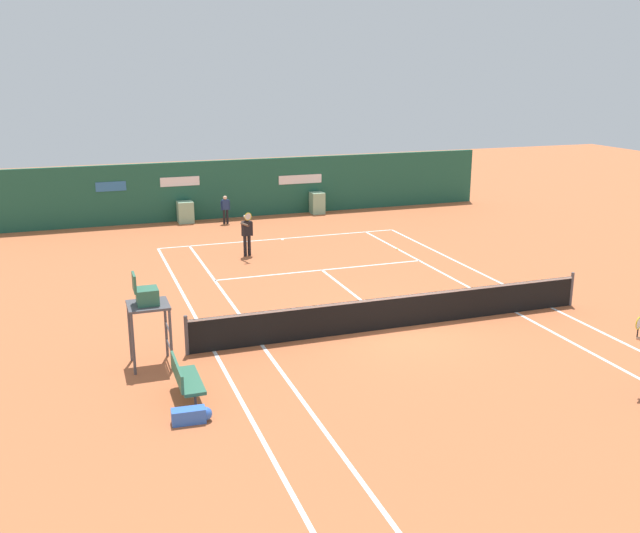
# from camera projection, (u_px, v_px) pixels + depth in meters

# --- Properties ---
(ground_plane) EXTENTS (80.00, 80.00, 0.01)m
(ground_plane) POSITION_uv_depth(u_px,v_px,m) (388.00, 321.00, 20.98)
(ground_plane) COLOR #BC6038
(tennis_net) EXTENTS (12.10, 0.10, 1.07)m
(tennis_net) POSITION_uv_depth(u_px,v_px,m) (397.00, 311.00, 20.32)
(tennis_net) COLOR #4C4C51
(tennis_net) RESTS_ON ground_plane
(sponsor_back_wall) EXTENTS (25.00, 1.02, 2.85)m
(sponsor_back_wall) POSITION_uv_depth(u_px,v_px,m) (251.00, 189.00, 35.50)
(sponsor_back_wall) COLOR #1E5642
(sponsor_back_wall) RESTS_ON ground_plane
(umpire_chair) EXTENTS (1.00, 1.00, 2.42)m
(umpire_chair) POSITION_uv_depth(u_px,v_px,m) (147.00, 304.00, 17.46)
(umpire_chair) COLOR #47474C
(umpire_chair) RESTS_ON ground_plane
(player_bench) EXTENTS (0.54, 1.55, 0.88)m
(player_bench) POSITION_uv_depth(u_px,v_px,m) (185.00, 378.00, 15.95)
(player_bench) COLOR #38383D
(player_bench) RESTS_ON ground_plane
(equipment_bag) EXTENTS (0.86, 0.35, 0.32)m
(equipment_bag) POSITION_uv_depth(u_px,v_px,m) (193.00, 415.00, 14.97)
(equipment_bag) COLOR blue
(equipment_bag) RESTS_ON ground_plane
(player_on_baseline) EXTENTS (0.53, 0.79, 1.86)m
(player_on_baseline) POSITION_uv_depth(u_px,v_px,m) (247.00, 232.00, 27.98)
(player_on_baseline) COLOR black
(player_on_baseline) RESTS_ON ground_plane
(ball_kid_right_post) EXTENTS (0.45, 0.19, 1.35)m
(ball_kid_right_post) POSITION_uv_depth(u_px,v_px,m) (225.00, 208.00, 33.86)
(ball_kid_right_post) COLOR black
(ball_kid_right_post) RESTS_ON ground_plane
(tennis_ball_by_sideline) EXTENTS (0.07, 0.07, 0.07)m
(tennis_ball_by_sideline) POSITION_uv_depth(u_px,v_px,m) (397.00, 249.00, 29.15)
(tennis_ball_by_sideline) COLOR #CCE033
(tennis_ball_by_sideline) RESTS_ON ground_plane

